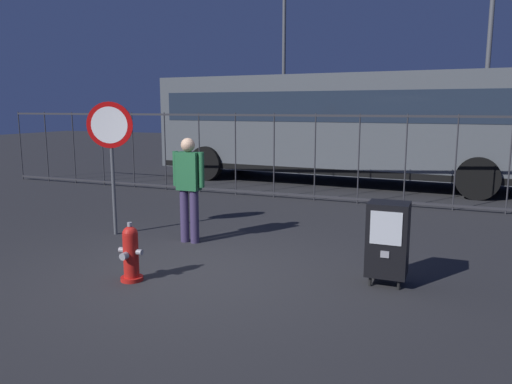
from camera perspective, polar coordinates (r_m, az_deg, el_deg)
The scene contains 9 objects.
ground_plane at distance 6.67m, azimuth -6.38°, elevation -9.11°, with size 60.00×60.00×0.00m, color #262628.
fire_hydrant at distance 6.42m, azimuth -14.13°, elevation -6.83°, with size 0.33×0.32×0.75m.
newspaper_box_primary at distance 6.25m, azimuth 14.82°, elevation -5.22°, with size 0.48×0.42×1.02m.
stop_sign at distance 8.61m, azimuth -16.28°, elevation 5.70°, with size 0.71×0.31×2.23m.
pedestrian at distance 7.92m, azimuth -7.70°, elevation 0.93°, with size 0.55×0.22×1.67m.
fence_barrier at distance 11.51m, azimuth 6.76°, elevation 4.03°, with size 18.03×0.04×2.00m.
bus_near at distance 14.40m, azimuth 9.63°, elevation 7.84°, with size 10.62×3.23×3.00m.
street_light_near_right at distance 20.35m, azimuth 3.22°, elevation 16.08°, with size 0.32×0.32×7.67m.
street_light_far_left at distance 16.42m, azimuth 25.09°, elevation 14.52°, with size 0.32×0.32×6.44m.
Camera 1 is at (3.05, -5.53, 2.15)m, focal length 34.98 mm.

